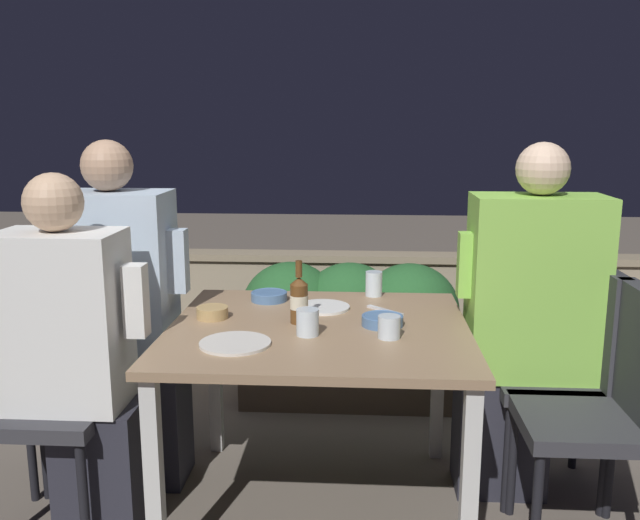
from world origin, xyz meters
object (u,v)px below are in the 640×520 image
at_px(chair_left_near, 22,382).
at_px(chair_left_far, 78,347).
at_px(person_blue_shirt, 124,316).
at_px(chair_right_near, 612,394).
at_px(beer_bottle, 299,299).
at_px(person_green_blouse, 524,323).
at_px(person_white_polo, 76,359).
at_px(chair_right_far, 574,357).

height_order(chair_left_near, chair_left_far, same).
bearing_deg(person_blue_shirt, chair_right_near, -11.25).
bearing_deg(beer_bottle, chair_left_near, -167.15).
bearing_deg(chair_left_far, person_blue_shirt, -0.00).
xyz_separation_m(person_green_blouse, beer_bottle, (-0.83, -0.17, 0.12)).
bearing_deg(person_white_polo, person_blue_shirt, 83.80).
bearing_deg(person_green_blouse, chair_right_far, 0.00).
height_order(chair_left_near, person_blue_shirt, person_blue_shirt).
relative_size(chair_right_near, person_green_blouse, 0.66).
height_order(person_white_polo, chair_right_near, person_white_polo).
bearing_deg(chair_right_near, chair_left_far, 169.85).
bearing_deg(chair_right_far, person_white_polo, -167.79).
bearing_deg(chair_right_near, chair_left_near, -179.40).
xyz_separation_m(chair_right_near, chair_right_far, (-0.01, 0.36, 0.00)).
distance_m(person_white_polo, person_blue_shirt, 0.37).
height_order(chair_left_near, chair_right_far, same).
height_order(chair_left_far, person_green_blouse, person_green_blouse).
bearing_deg(chair_right_far, chair_left_far, -179.55).
xyz_separation_m(chair_left_far, chair_right_near, (1.91, -0.34, 0.00)).
height_order(person_green_blouse, beer_bottle, person_green_blouse).
height_order(chair_left_near, person_green_blouse, person_green_blouse).
bearing_deg(chair_left_near, chair_right_near, 0.60).
bearing_deg(beer_bottle, chair_right_far, 9.35).
relative_size(chair_left_near, person_blue_shirt, 0.66).
bearing_deg(chair_right_far, chair_left_near, -168.98).
relative_size(chair_left_far, chair_right_near, 1.00).
bearing_deg(chair_left_far, chair_right_far, 0.45).
xyz_separation_m(chair_left_near, person_green_blouse, (1.75, 0.38, 0.13)).
height_order(person_white_polo, person_blue_shirt, person_blue_shirt).
xyz_separation_m(person_white_polo, person_green_blouse, (1.56, 0.38, 0.04)).
bearing_deg(beer_bottle, chair_left_far, 170.18).
distance_m(chair_left_near, person_green_blouse, 1.80).
distance_m(chair_right_near, chair_right_far, 0.36).
relative_size(chair_right_far, person_green_blouse, 0.66).
bearing_deg(chair_left_far, chair_right_near, -10.15).
bearing_deg(person_white_polo, chair_right_far, 12.21).
height_order(chair_left_far, person_blue_shirt, person_blue_shirt).
height_order(person_white_polo, chair_left_far, person_white_polo).
height_order(chair_right_near, chair_right_far, same).
distance_m(chair_left_near, chair_left_far, 0.37).
xyz_separation_m(person_white_polo, chair_right_far, (1.75, 0.38, -0.09)).
xyz_separation_m(chair_left_near, person_white_polo, (0.19, 0.00, 0.09)).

